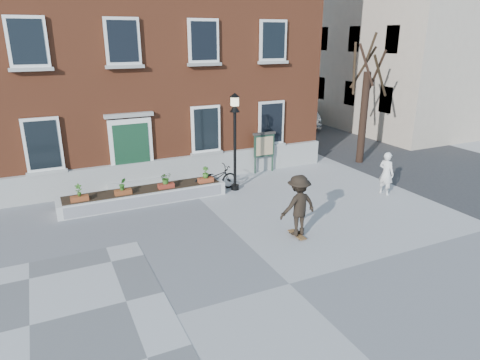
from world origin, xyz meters
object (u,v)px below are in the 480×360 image
bystander (386,173)px  notice_board (264,145)px  parked_car (301,114)px  lamp_post (235,129)px  bicycle (215,179)px  skateboarder (298,206)px

bystander → notice_board: size_ratio=0.92×
parked_car → lamp_post: (-9.70, -9.99, 1.73)m
notice_board → parked_car: bearing=48.2°
lamp_post → notice_board: size_ratio=2.10×
bicycle → parked_car: (10.48, 9.74, 0.30)m
bystander → bicycle: bearing=48.3°
parked_car → skateboarder: (-9.74, -14.75, 0.23)m
notice_board → skateboarder: bearing=-109.4°
bicycle → notice_board: size_ratio=1.04×
skateboarder → lamp_post: bearing=89.5°
lamp_post → bystander: bearing=-30.3°
parked_car → notice_board: bearing=-109.8°
bystander → notice_board: notice_board is taller
bystander → parked_car: bearing=-32.1°
parked_car → bicycle: bearing=-115.1°
bicycle → bystander: bystander is taller
bicycle → parked_car: bearing=-51.4°
bicycle → lamp_post: size_ratio=0.49×
bystander → lamp_post: (-5.16, 3.02, 1.68)m
lamp_post → skateboarder: bearing=-90.5°
bystander → skateboarder: (-5.20, -1.74, 0.18)m
notice_board → skateboarder: size_ratio=0.93×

